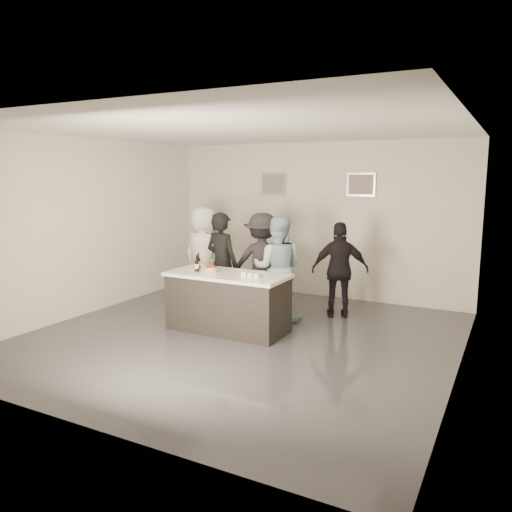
% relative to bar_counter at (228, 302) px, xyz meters
% --- Properties ---
extents(floor, '(6.00, 6.00, 0.00)m').
position_rel_bar_counter_xyz_m(floor, '(0.33, -0.21, -0.45)').
color(floor, '#3D3D42').
rests_on(floor, ground).
extents(ceiling, '(6.00, 6.00, 0.00)m').
position_rel_bar_counter_xyz_m(ceiling, '(0.33, -0.21, 2.55)').
color(ceiling, white).
extents(wall_back, '(6.00, 0.04, 3.00)m').
position_rel_bar_counter_xyz_m(wall_back, '(0.33, 2.79, 1.05)').
color(wall_back, silver).
rests_on(wall_back, ground).
extents(wall_front, '(6.00, 0.04, 3.00)m').
position_rel_bar_counter_xyz_m(wall_front, '(0.33, -3.21, 1.05)').
color(wall_front, silver).
rests_on(wall_front, ground).
extents(wall_left, '(0.04, 6.00, 3.00)m').
position_rel_bar_counter_xyz_m(wall_left, '(-2.67, -0.21, 1.05)').
color(wall_left, silver).
rests_on(wall_left, ground).
extents(wall_right, '(0.04, 6.00, 3.00)m').
position_rel_bar_counter_xyz_m(wall_right, '(3.33, -0.21, 1.05)').
color(wall_right, silver).
rests_on(wall_right, ground).
extents(picture_left, '(0.54, 0.04, 0.44)m').
position_rel_bar_counter_xyz_m(picture_left, '(-0.57, 2.76, 1.75)').
color(picture_left, '#B2B2B7').
rests_on(picture_left, wall_back).
extents(picture_right, '(0.54, 0.04, 0.44)m').
position_rel_bar_counter_xyz_m(picture_right, '(1.23, 2.76, 1.75)').
color(picture_right, '#B2B2B7').
rests_on(picture_right, wall_back).
extents(bar_counter, '(1.86, 0.86, 0.90)m').
position_rel_bar_counter_xyz_m(bar_counter, '(0.00, 0.00, 0.00)').
color(bar_counter, white).
rests_on(bar_counter, ground).
extents(cake, '(0.21, 0.21, 0.07)m').
position_rel_bar_counter_xyz_m(cake, '(-0.27, -0.04, 0.49)').
color(cake, gold).
rests_on(cake, bar_counter).
extents(beer_bottle_a, '(0.07, 0.07, 0.26)m').
position_rel_bar_counter_xyz_m(beer_bottle_a, '(-0.61, 0.11, 0.58)').
color(beer_bottle_a, black).
rests_on(beer_bottle_a, bar_counter).
extents(beer_bottle_b, '(0.07, 0.07, 0.26)m').
position_rel_bar_counter_xyz_m(beer_bottle_b, '(-0.49, -0.10, 0.58)').
color(beer_bottle_b, black).
rests_on(beer_bottle_b, bar_counter).
extents(tumbler_cluster, '(0.30, 0.19, 0.08)m').
position_rel_bar_counter_xyz_m(tumbler_cluster, '(0.45, -0.07, 0.49)').
color(tumbler_cluster, orange).
rests_on(tumbler_cluster, bar_counter).
extents(candles, '(0.24, 0.08, 0.01)m').
position_rel_bar_counter_xyz_m(candles, '(-0.24, -0.30, 0.45)').
color(candles, pink).
rests_on(candles, bar_counter).
extents(person_main_black, '(0.71, 0.53, 1.77)m').
position_rel_bar_counter_xyz_m(person_main_black, '(-0.54, 0.72, 0.43)').
color(person_main_black, black).
rests_on(person_main_black, ground).
extents(person_main_blue, '(0.99, 0.86, 1.72)m').
position_rel_bar_counter_xyz_m(person_main_blue, '(0.40, 0.93, 0.41)').
color(person_main_blue, '#9AC4CA').
rests_on(person_main_blue, ground).
extents(person_guest_left, '(0.94, 0.66, 1.80)m').
position_rel_bar_counter_xyz_m(person_guest_left, '(-1.31, 1.31, 0.45)').
color(person_guest_left, white).
rests_on(person_guest_left, ground).
extents(person_guest_right, '(1.02, 0.72, 1.61)m').
position_rel_bar_counter_xyz_m(person_guest_right, '(1.28, 1.52, 0.36)').
color(person_guest_right, black).
rests_on(person_guest_right, ground).
extents(person_guest_back, '(1.28, 1.05, 1.73)m').
position_rel_bar_counter_xyz_m(person_guest_back, '(-0.08, 1.31, 0.41)').
color(person_guest_back, '#232127').
rests_on(person_guest_back, ground).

